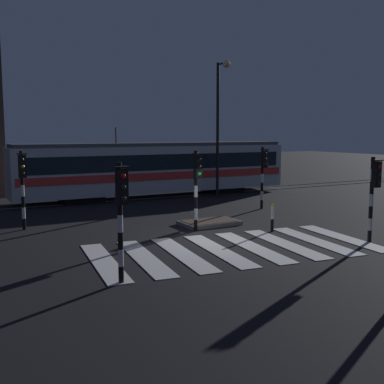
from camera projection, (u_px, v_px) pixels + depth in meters
name	position (u px, v px, depth m)	size (l,w,h in m)	color
ground_plane	(212.00, 240.00, 17.10)	(120.00, 120.00, 0.00)	black
rail_near	(112.00, 201.00, 26.56)	(80.00, 0.12, 0.03)	#59595E
rail_far	(104.00, 198.00, 27.80)	(80.00, 0.12, 0.03)	#59595E
crosswalk_zebra	(235.00, 248.00, 15.78)	(10.03, 5.75, 0.02)	silver
traffic_island	(209.00, 223.00, 19.88)	(2.41, 1.47, 0.18)	slate
traffic_light_corner_near_left	(121.00, 205.00, 11.85)	(0.36, 0.42, 3.12)	black
traffic_light_corner_near_right	(374.00, 187.00, 16.38)	(0.36, 0.42, 3.02)	black
traffic_light_corner_far_left	(22.00, 178.00, 18.53)	(0.36, 0.42, 3.14)	black
traffic_light_corner_far_right	(263.00, 168.00, 23.68)	(0.36, 0.42, 3.14)	black
traffic_light_median_centre	(197.00, 179.00, 18.28)	(0.36, 0.42, 3.16)	black
street_lamp_trackside_right	(220.00, 113.00, 27.63)	(0.44, 1.21, 7.92)	black
tram	(157.00, 168.00, 28.44)	(17.12, 2.58, 4.15)	silver
bollard_island_edge	(272.00, 217.00, 18.45)	(0.12, 0.12, 1.11)	black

